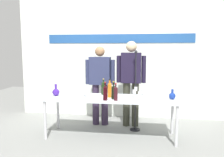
# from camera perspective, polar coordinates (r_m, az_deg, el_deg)

# --- Properties ---
(ground_plane) EXTENTS (10.00, 10.00, 0.00)m
(ground_plane) POSITION_cam_1_polar(r_m,az_deg,el_deg) (4.31, -0.29, -14.17)
(ground_plane) COLOR gray
(back_wall) EXTENTS (4.78, 0.11, 3.00)m
(back_wall) POSITION_cam_1_polar(r_m,az_deg,el_deg) (5.34, 1.83, 6.45)
(back_wall) COLOR white
(back_wall) RESTS_ON ground
(display_table) EXTENTS (2.36, 0.70, 0.73)m
(display_table) POSITION_cam_1_polar(r_m,az_deg,el_deg) (4.11, -0.30, -5.42)
(display_table) COLOR silver
(display_table) RESTS_ON ground
(decanter_blue_left) EXTENTS (0.13, 0.13, 0.22)m
(decanter_blue_left) POSITION_cam_1_polar(r_m,az_deg,el_deg) (4.34, -13.79, -3.27)
(decanter_blue_left) COLOR #432295
(decanter_blue_left) RESTS_ON display_table
(decanter_blue_right) EXTENTS (0.12, 0.12, 0.18)m
(decanter_blue_right) POSITION_cam_1_polar(r_m,az_deg,el_deg) (4.06, 14.78, -4.15)
(decanter_blue_right) COLOR navy
(decanter_blue_right) RESTS_ON display_table
(presenter_left) EXTENTS (0.62, 0.22, 1.64)m
(presenter_left) POSITION_cam_1_polar(r_m,az_deg,el_deg) (4.74, -2.99, -0.49)
(presenter_left) COLOR #31243B
(presenter_left) RESTS_ON ground
(presenter_right) EXTENTS (0.59, 0.22, 1.74)m
(presenter_right) POSITION_cam_1_polar(r_m,az_deg,el_deg) (4.65, 4.77, 0.10)
(presenter_right) COLOR #323328
(presenter_right) RESTS_ON ground
(wine_bottle_0) EXTENTS (0.07, 0.07, 0.29)m
(wine_bottle_0) POSITION_cam_1_polar(r_m,az_deg,el_deg) (3.83, 0.93, -3.60)
(wine_bottle_0) COLOR #371218
(wine_bottle_0) RESTS_ON display_table
(wine_bottle_1) EXTENTS (0.07, 0.07, 0.31)m
(wine_bottle_1) POSITION_cam_1_polar(r_m,az_deg,el_deg) (3.84, -1.70, -3.52)
(wine_bottle_1) COLOR black
(wine_bottle_1) RESTS_ON display_table
(wine_bottle_2) EXTENTS (0.08, 0.08, 0.31)m
(wine_bottle_2) POSITION_cam_1_polar(r_m,az_deg,el_deg) (4.32, -2.14, -2.27)
(wine_bottle_2) COLOR black
(wine_bottle_2) RESTS_ON display_table
(wine_bottle_3) EXTENTS (0.07, 0.07, 0.32)m
(wine_bottle_3) POSITION_cam_1_polar(r_m,az_deg,el_deg) (4.19, -0.52, -2.55)
(wine_bottle_3) COLOR orange
(wine_bottle_3) RESTS_ON display_table
(wine_bottle_4) EXTENTS (0.07, 0.07, 0.32)m
(wine_bottle_4) POSITION_cam_1_polar(r_m,az_deg,el_deg) (4.08, -0.59, -2.73)
(wine_bottle_4) COLOR orange
(wine_bottle_4) RESTS_ON display_table
(wine_bottle_5) EXTENTS (0.07, 0.07, 0.31)m
(wine_bottle_5) POSITION_cam_1_polar(r_m,az_deg,el_deg) (3.94, 0.40, -3.26)
(wine_bottle_5) COLOR black
(wine_bottle_5) RESTS_ON display_table
(wine_glass_left_0) EXTENTS (0.06, 0.06, 0.15)m
(wine_glass_left_0) POSITION_cam_1_polar(r_m,az_deg,el_deg) (4.12, -6.51, -3.23)
(wine_glass_left_0) COLOR white
(wine_glass_left_0) RESTS_ON display_table
(wine_glass_left_1) EXTENTS (0.06, 0.06, 0.15)m
(wine_glass_left_1) POSITION_cam_1_polar(r_m,az_deg,el_deg) (4.19, -7.09, -2.98)
(wine_glass_left_1) COLOR white
(wine_glass_left_1) RESTS_ON display_table
(wine_glass_left_2) EXTENTS (0.06, 0.06, 0.14)m
(wine_glass_left_2) POSITION_cam_1_polar(r_m,az_deg,el_deg) (4.38, -8.57, -2.71)
(wine_glass_left_2) COLOR white
(wine_glass_left_2) RESTS_ON display_table
(wine_glass_right_0) EXTENTS (0.06, 0.06, 0.14)m
(wine_glass_right_0) POSITION_cam_1_polar(r_m,az_deg,el_deg) (4.07, 5.54, -3.33)
(wine_glass_right_0) COLOR white
(wine_glass_right_0) RESTS_ON display_table
(wine_glass_right_1) EXTENTS (0.06, 0.06, 0.15)m
(wine_glass_right_1) POSITION_cam_1_polar(r_m,az_deg,el_deg) (3.89, 6.89, -3.88)
(wine_glass_right_1) COLOR white
(wine_glass_right_1) RESTS_ON display_table
(wine_glass_right_2) EXTENTS (0.07, 0.07, 0.16)m
(wine_glass_right_2) POSITION_cam_1_polar(r_m,az_deg,el_deg) (4.12, 9.24, -3.12)
(wine_glass_right_2) COLOR white
(wine_glass_right_2) RESTS_ON display_table
(wine_glass_right_3) EXTENTS (0.06, 0.06, 0.15)m
(wine_glass_right_3) POSITION_cam_1_polar(r_m,az_deg,el_deg) (4.31, 5.95, -2.64)
(wine_glass_right_3) COLOR white
(wine_glass_right_3) RESTS_ON display_table
(wine_glass_right_4) EXTENTS (0.06, 0.06, 0.17)m
(wine_glass_right_4) POSITION_cam_1_polar(r_m,az_deg,el_deg) (4.26, 7.78, -2.68)
(wine_glass_right_4) COLOR white
(wine_glass_right_4) RESTS_ON display_table
(microphone_stand) EXTENTS (0.20, 0.20, 1.56)m
(microphone_stand) POSITION_cam_1_polar(r_m,az_deg,el_deg) (4.49, 5.82, -6.32)
(microphone_stand) COLOR black
(microphone_stand) RESTS_ON ground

